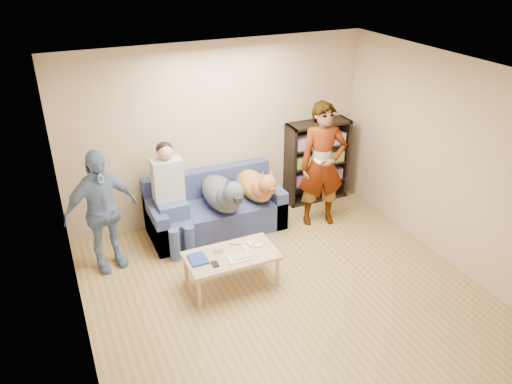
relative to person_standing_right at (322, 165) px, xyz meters
name	(u,v)px	position (x,y,z in m)	size (l,w,h in m)	color
ground	(299,309)	(-1.23, -1.64, -0.92)	(5.00, 5.00, 0.00)	olive
ceiling	(310,85)	(-1.23, -1.64, 1.68)	(5.00, 5.00, 0.00)	white
wall_back	(219,133)	(-1.23, 0.86, 0.38)	(4.50, 4.50, 0.00)	tan
wall_left	(75,262)	(-3.48, -1.64, 0.38)	(5.00, 5.00, 0.00)	tan
wall_right	(470,173)	(1.02, -1.64, 0.38)	(5.00, 5.00, 0.00)	tan
blanket	(264,192)	(-0.75, 0.32, -0.43)	(0.37, 0.32, 0.13)	#B7B8BC
person_standing_right	(322,165)	(0.00, 0.00, 0.00)	(0.67, 0.44, 1.83)	gray
person_standing_left	(101,211)	(-3.06, 0.12, -0.11)	(0.94, 0.39, 1.61)	#7183B6
held_controller	(318,161)	(-0.20, -0.20, 0.17)	(0.04, 0.12, 0.03)	white
notebook_blue	(198,259)	(-2.14, -0.82, -0.48)	(0.20, 0.26, 0.03)	#1C359B
papers	(238,257)	(-1.69, -0.97, -0.49)	(0.26, 0.20, 0.01)	silver
magazine	(240,255)	(-1.66, -0.95, -0.48)	(0.22, 0.17, 0.01)	#AFAD8C
camera_silver	(218,250)	(-1.86, -0.75, -0.47)	(0.11, 0.06, 0.05)	#B9B9BE
controller_a	(249,244)	(-1.46, -0.77, -0.48)	(0.04, 0.13, 0.03)	white
controller_b	(258,246)	(-1.38, -0.85, -0.48)	(0.09, 0.06, 0.03)	white
headphone_cup_a	(247,251)	(-1.54, -0.89, -0.49)	(0.07, 0.07, 0.02)	white
headphone_cup_b	(245,247)	(-1.54, -0.81, -0.49)	(0.07, 0.07, 0.02)	white
pen_orange	(235,261)	(-1.76, -1.03, -0.49)	(0.01, 0.01, 0.14)	orange
pen_black	(235,244)	(-1.62, -0.69, -0.49)	(0.01, 0.01, 0.14)	black
wallet	(215,264)	(-1.99, -0.99, -0.49)	(0.07, 0.12, 0.01)	black
sofa	(215,211)	(-1.48, 0.45, -0.64)	(1.90, 0.85, 0.82)	#515B93
person_seated	(170,192)	(-2.13, 0.33, -0.14)	(0.40, 0.73, 1.47)	#3C5684
dog_gray	(223,194)	(-1.43, 0.21, -0.26)	(0.46, 1.27, 0.66)	#4E5058
dog_tan	(257,186)	(-0.89, 0.30, -0.28)	(0.41, 1.17, 0.60)	#B57737
coffee_table	(231,257)	(-1.74, -0.87, -0.54)	(1.10, 0.60, 0.42)	tan
bookshelf	(316,159)	(0.32, 0.69, -0.24)	(1.00, 0.34, 1.30)	black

